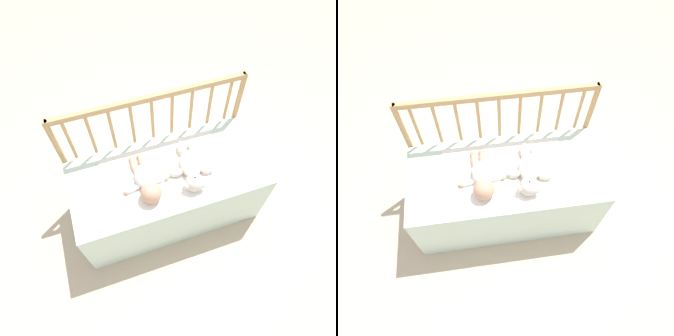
{
  "view_description": "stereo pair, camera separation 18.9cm",
  "coord_description": "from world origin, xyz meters",
  "views": [
    {
      "loc": [
        -0.32,
        -0.96,
        2.21
      ],
      "look_at": [
        0.0,
        -0.0,
        0.61
      ],
      "focal_mm": 32.0,
      "sensor_mm": 36.0,
      "label": 1
    },
    {
      "loc": [
        -0.14,
        -1.0,
        2.21
      ],
      "look_at": [
        0.0,
        -0.0,
        0.61
      ],
      "focal_mm": 32.0,
      "sensor_mm": 36.0,
      "label": 2
    }
  ],
  "objects": [
    {
      "name": "baby",
      "position": [
        -0.16,
        -0.06,
        0.59
      ],
      "size": [
        0.32,
        0.39,
        0.13
      ],
      "color": "white",
      "rests_on": "crib_mattress"
    },
    {
      "name": "crib_mattress",
      "position": [
        0.0,
        0.0,
        0.27
      ],
      "size": [
        1.29,
        0.58,
        0.55
      ],
      "color": "silver",
      "rests_on": "ground_plane"
    },
    {
      "name": "teddy_bear",
      "position": [
        0.14,
        -0.04,
        0.59
      ],
      "size": [
        0.31,
        0.41,
        0.12
      ],
      "color": "silver",
      "rests_on": "crib_mattress"
    },
    {
      "name": "blanket",
      "position": [
        -0.01,
        -0.01,
        0.55
      ],
      "size": [
        0.8,
        0.49,
        0.01
      ],
      "color": "white",
      "rests_on": "crib_mattress"
    },
    {
      "name": "ground_plane",
      "position": [
        0.0,
        0.0,
        0.0
      ],
      "size": [
        12.0,
        12.0,
        0.0
      ],
      "primitive_type": "plane",
      "color": "#C6B293"
    },
    {
      "name": "crib_rail",
      "position": [
        0.0,
        0.32,
        0.66
      ],
      "size": [
        1.29,
        0.04,
        0.94
      ],
      "color": "tan",
      "rests_on": "ground_plane"
    }
  ]
}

